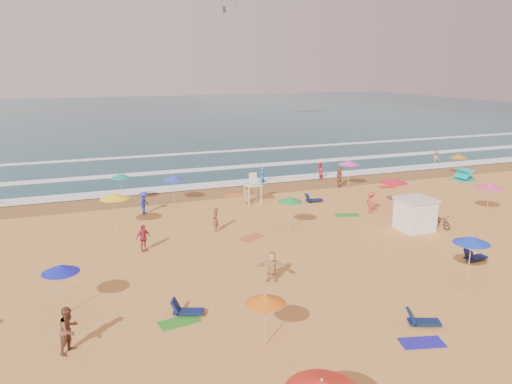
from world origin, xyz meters
name	(u,v)px	position (x,y,z in m)	size (l,w,h in m)	color
ground	(305,235)	(0.00, 0.00, 0.00)	(220.00, 220.00, 0.00)	gold
ocean	(133,116)	(0.00, 84.00, 0.00)	(220.00, 140.00, 0.18)	#0C4756
wet_sand	(241,190)	(0.00, 12.50, 0.01)	(220.00, 220.00, 0.00)	olive
surf_foam	(213,170)	(0.00, 21.32, 0.10)	(200.00, 18.70, 0.05)	white
cabana	(415,215)	(7.23, -1.59, 1.00)	(2.00, 2.00, 2.00)	white
cabana_roof	(416,199)	(7.23, -1.59, 2.06)	(2.20, 2.20, 0.12)	silver
bicycle	(441,221)	(9.13, -1.89, 0.45)	(0.59, 1.70, 0.90)	black
lifeguard_stand	(253,191)	(-0.53, 8.08, 1.05)	(1.20, 1.20, 2.10)	white
beach_umbrellas	(312,199)	(0.86, 0.73, 2.13)	(53.32, 30.35, 0.74)	#FF3889
loungers	(408,246)	(4.61, -4.38, 0.17)	(51.04, 19.80, 0.34)	#0D1645
towels	(311,235)	(0.33, -0.23, 0.01)	(48.70, 25.52, 0.03)	#E75A1C
popup_tents	(511,184)	(21.81, 4.10, 0.60)	(3.53, 11.75, 1.20)	#E93388
beachgoers	(274,206)	(-0.35, 4.17, 0.81)	(47.30, 26.83, 2.08)	tan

